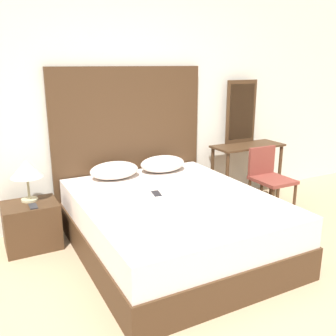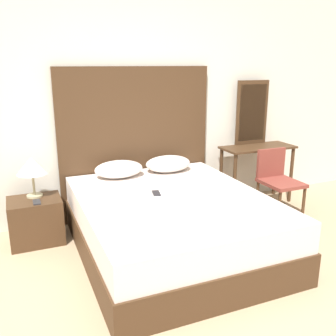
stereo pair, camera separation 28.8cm
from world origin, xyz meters
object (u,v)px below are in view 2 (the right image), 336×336
Objects in this scene: phone_on_nightstand at (37,202)px; vanity_desk at (257,158)px; nightstand at (36,221)px; phone_on_bed at (156,193)px; table_lamp at (32,167)px; chair at (277,178)px; bed at (172,224)px.

vanity_desk is (2.73, 0.19, 0.13)m from phone_on_nightstand.
phone_on_bed is at bearing -28.90° from nightstand.
vanity_desk reaches higher than nightstand.
phone_on_bed is 1.29m from table_lamp.
nightstand is 0.55× the size of vanity_desk.
table_lamp reaches higher than chair.
vanity_desk reaches higher than phone_on_nightstand.
nightstand is 2.78m from chair.
chair reaches higher than nightstand.
phone_on_bed is at bearing -32.57° from table_lamp.
bed is at bearing -48.58° from phone_on_bed.
vanity_desk reaches higher than bed.
vanity_desk is 0.44m from chair.
table_lamp is 0.53× the size of chair.
bed reaches higher than phone_on_nightstand.
vanity_desk is at bearing 4.03° from phone_on_nightstand.
nightstand is 0.66× the size of chair.
table_lamp is 2.78m from chair.
phone_on_bed is 1.18m from phone_on_nightstand.
table_lamp reaches higher than phone_on_nightstand.
chair is (1.55, 0.40, 0.17)m from bed.
phone_on_bed is (-0.11, 0.13, 0.29)m from bed.
nightstand is 3.45× the size of phone_on_nightstand.
bed is 1.40m from nightstand.
table_lamp reaches higher than nightstand.
table_lamp is at bearing 171.38° from chair.
nightstand is at bearing 173.14° from chair.
bed is 12.88× the size of phone_on_bed.
vanity_desk is (2.73, 0.00, -0.18)m from table_lamp.
phone_on_nightstand is 0.16× the size of vanity_desk.
chair is at bearing 9.21° from phone_on_bed.
nightstand is 2.78m from vanity_desk.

